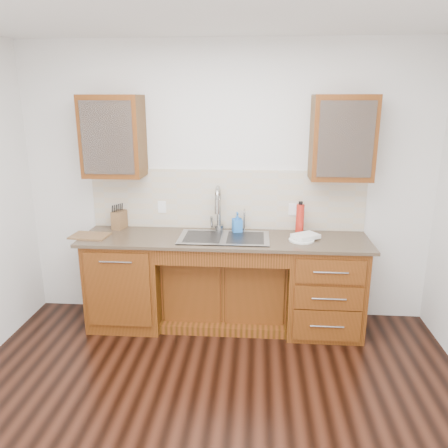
# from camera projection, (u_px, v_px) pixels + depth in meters

# --- Properties ---
(ground) EXTENTS (4.00, 3.50, 0.10)m
(ground) POSITION_uv_depth(u_px,v_px,m) (208.00, 434.00, 2.99)
(ground) COLOR black
(wall_back) EXTENTS (4.00, 0.10, 2.70)m
(wall_back) POSITION_uv_depth(u_px,v_px,m) (227.00, 184.00, 4.33)
(wall_back) COLOR white
(wall_back) RESTS_ON ground
(base_cabinet_left) EXTENTS (0.70, 0.62, 0.88)m
(base_cabinet_left) POSITION_uv_depth(u_px,v_px,m) (129.00, 280.00, 4.31)
(base_cabinet_left) COLOR #593014
(base_cabinet_left) RESTS_ON ground
(base_cabinet_center) EXTENTS (1.20, 0.44, 0.70)m
(base_cabinet_center) POSITION_uv_depth(u_px,v_px,m) (225.00, 288.00, 4.34)
(base_cabinet_center) COLOR #593014
(base_cabinet_center) RESTS_ON ground
(base_cabinet_right) EXTENTS (0.70, 0.62, 0.88)m
(base_cabinet_right) POSITION_uv_depth(u_px,v_px,m) (323.00, 286.00, 4.16)
(base_cabinet_right) COLOR #593014
(base_cabinet_right) RESTS_ON ground
(countertop) EXTENTS (2.70, 0.65, 0.03)m
(countertop) POSITION_uv_depth(u_px,v_px,m) (224.00, 239.00, 4.09)
(countertop) COLOR #84705B
(countertop) RESTS_ON base_cabinet_left
(backsplash) EXTENTS (2.70, 0.02, 0.59)m
(backsplash) POSITION_uv_depth(u_px,v_px,m) (227.00, 200.00, 4.31)
(backsplash) COLOR beige
(backsplash) RESTS_ON wall_back
(sink) EXTENTS (0.84, 0.46, 0.19)m
(sink) POSITION_uv_depth(u_px,v_px,m) (224.00, 247.00, 4.10)
(sink) COLOR #9E9EA5
(sink) RESTS_ON countertop
(faucet) EXTENTS (0.04, 0.04, 0.40)m
(faucet) POSITION_uv_depth(u_px,v_px,m) (219.00, 211.00, 4.25)
(faucet) COLOR #999993
(faucet) RESTS_ON countertop
(filter_tap) EXTENTS (0.02, 0.02, 0.24)m
(filter_tap) POSITION_uv_depth(u_px,v_px,m) (244.00, 219.00, 4.26)
(filter_tap) COLOR #999993
(filter_tap) RESTS_ON countertop
(upper_cabinet_left) EXTENTS (0.55, 0.34, 0.75)m
(upper_cabinet_left) POSITION_uv_depth(u_px,v_px,m) (113.00, 136.00, 4.07)
(upper_cabinet_left) COLOR #593014
(upper_cabinet_left) RESTS_ON wall_back
(upper_cabinet_right) EXTENTS (0.55, 0.34, 0.75)m
(upper_cabinet_right) POSITION_uv_depth(u_px,v_px,m) (342.00, 138.00, 3.91)
(upper_cabinet_right) COLOR #593014
(upper_cabinet_right) RESTS_ON wall_back
(outlet_left) EXTENTS (0.08, 0.01, 0.12)m
(outlet_left) POSITION_uv_depth(u_px,v_px,m) (162.00, 207.00, 4.37)
(outlet_left) COLOR white
(outlet_left) RESTS_ON backsplash
(outlet_right) EXTENTS (0.08, 0.01, 0.12)m
(outlet_right) POSITION_uv_depth(u_px,v_px,m) (293.00, 209.00, 4.27)
(outlet_right) COLOR white
(outlet_right) RESTS_ON backsplash
(soap_bottle) EXTENTS (0.11, 0.11, 0.20)m
(soap_bottle) POSITION_uv_depth(u_px,v_px,m) (237.00, 223.00, 4.22)
(soap_bottle) COLOR blue
(soap_bottle) RESTS_ON countertop
(water_bottle) EXTENTS (0.10, 0.10, 0.29)m
(water_bottle) POSITION_uv_depth(u_px,v_px,m) (300.00, 219.00, 4.17)
(water_bottle) COLOR #B52015
(water_bottle) RESTS_ON countertop
(plate) EXTENTS (0.28, 0.28, 0.01)m
(plate) POSITION_uv_depth(u_px,v_px,m) (301.00, 240.00, 4.00)
(plate) COLOR silver
(plate) RESTS_ON countertop
(dish_towel) EXTENTS (0.28, 0.27, 0.04)m
(dish_towel) POSITION_uv_depth(u_px,v_px,m) (306.00, 236.00, 4.03)
(dish_towel) COLOR white
(dish_towel) RESTS_ON plate
(knife_block) EXTENTS (0.13, 0.18, 0.18)m
(knife_block) POSITION_uv_depth(u_px,v_px,m) (119.00, 220.00, 4.36)
(knife_block) COLOR #A37A41
(knife_block) RESTS_ON countertop
(cutting_board) EXTENTS (0.36, 0.27, 0.02)m
(cutting_board) POSITION_uv_depth(u_px,v_px,m) (90.00, 236.00, 4.12)
(cutting_board) COLOR #9A7746
(cutting_board) RESTS_ON countertop
(cup_left_a) EXTENTS (0.13, 0.13, 0.09)m
(cup_left_a) POSITION_uv_depth(u_px,v_px,m) (102.00, 142.00, 4.09)
(cup_left_a) COLOR white
(cup_left_a) RESTS_ON upper_cabinet_left
(cup_left_b) EXTENTS (0.10, 0.10, 0.09)m
(cup_left_b) POSITION_uv_depth(u_px,v_px,m) (129.00, 142.00, 4.07)
(cup_left_b) COLOR silver
(cup_left_b) RESTS_ON upper_cabinet_left
(cup_right_a) EXTENTS (0.17, 0.17, 0.11)m
(cup_right_a) POSITION_uv_depth(u_px,v_px,m) (337.00, 143.00, 3.92)
(cup_right_a) COLOR white
(cup_right_a) RESTS_ON upper_cabinet_right
(cup_right_b) EXTENTS (0.12, 0.12, 0.10)m
(cup_right_b) POSITION_uv_depth(u_px,v_px,m) (352.00, 144.00, 3.91)
(cup_right_b) COLOR silver
(cup_right_b) RESTS_ON upper_cabinet_right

